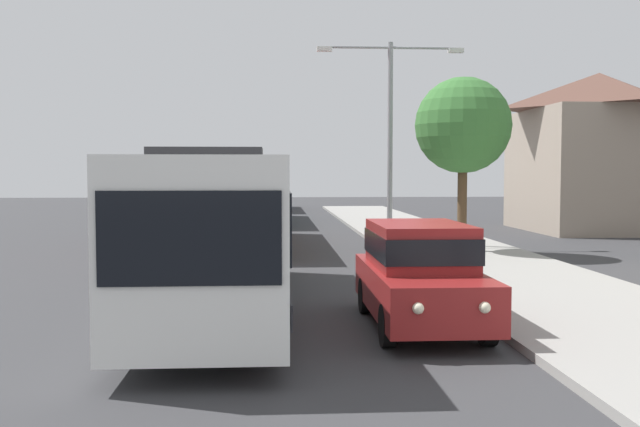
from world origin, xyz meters
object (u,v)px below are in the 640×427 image
at_px(bus_second_in_line, 247,202).
at_px(white_suv, 420,271).
at_px(box_truck_oncoming, 217,187).
at_px(streetlamp_mid, 390,120).
at_px(bus_lead, 222,228).
at_px(bus_fourth_in_line, 260,187).
at_px(roadside_tree, 463,126).
at_px(bus_middle, 255,192).

xyz_separation_m(bus_second_in_line, white_suv, (3.70, -14.78, -0.66)).
xyz_separation_m(box_truck_oncoming, streetlamp_mid, (8.70, -28.24, 3.08)).
bearing_deg(bus_lead, streetlamp_mid, 65.98).
bearing_deg(bus_second_in_line, bus_fourth_in_line, 90.00).
xyz_separation_m(bus_second_in_line, box_truck_oncoming, (-3.30, 27.37, 0.01)).
distance_m(bus_lead, streetlamp_mid, 13.61).
bearing_deg(roadside_tree, streetlamp_mid, 127.98).
distance_m(bus_middle, white_suv, 28.40).
relative_size(bus_second_in_line, box_truck_oncoming, 1.61).
xyz_separation_m(bus_lead, box_truck_oncoming, (-3.30, 40.35, 0.01)).
distance_m(bus_second_in_line, bus_middle, 13.37).
height_order(white_suv, box_truck_oncoming, box_truck_oncoming).
relative_size(bus_middle, white_suv, 2.57).
xyz_separation_m(bus_second_in_line, roadside_tree, (7.47, -3.52, 2.71)).
bearing_deg(white_suv, bus_fourth_in_line, 95.10).
xyz_separation_m(bus_middle, streetlamp_mid, (5.40, -14.24, 3.09)).
bearing_deg(bus_middle, white_suv, -82.52).
height_order(bus_lead, bus_fourth_in_line, same).
distance_m(white_suv, streetlamp_mid, 14.51).
bearing_deg(streetlamp_mid, box_truck_oncoming, 107.12).
xyz_separation_m(white_suv, roadside_tree, (3.77, 11.27, 3.37)).
distance_m(bus_middle, roadside_tree, 18.66).
height_order(bus_middle, streetlamp_mid, streetlamp_mid).
bearing_deg(box_truck_oncoming, bus_lead, -85.32).
height_order(bus_second_in_line, white_suv, bus_second_in_line).
bearing_deg(bus_lead, bus_middle, 90.00).
relative_size(bus_lead, bus_fourth_in_line, 1.06).
bearing_deg(streetlamp_mid, bus_lead, -114.02).
xyz_separation_m(bus_lead, roadside_tree, (7.47, 9.46, 2.71)).
xyz_separation_m(bus_second_in_line, streetlamp_mid, (5.40, -0.87, 3.09)).
distance_m(bus_lead, bus_second_in_line, 12.98).
relative_size(bus_lead, white_suv, 2.41).
distance_m(bus_lead, roadside_tree, 12.35).
relative_size(bus_middle, box_truck_oncoming, 1.70).
height_order(bus_middle, bus_fourth_in_line, same).
bearing_deg(bus_fourth_in_line, roadside_tree, -76.12).
xyz_separation_m(bus_second_in_line, bus_fourth_in_line, (-0.00, 26.69, -0.00)).
bearing_deg(box_truck_oncoming, bus_second_in_line, -83.12).
bearing_deg(bus_fourth_in_line, bus_middle, -90.00).
bearing_deg(streetlamp_mid, bus_second_in_line, 170.88).
xyz_separation_m(streetlamp_mid, roadside_tree, (2.07, -2.65, -0.38)).
height_order(box_truck_oncoming, streetlamp_mid, streetlamp_mid).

